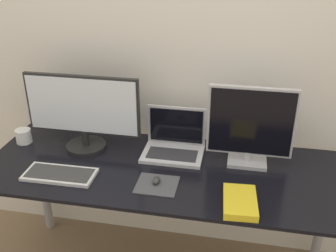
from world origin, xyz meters
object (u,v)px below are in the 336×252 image
at_px(book, 240,202).
at_px(mug, 24,136).
at_px(laptop, 174,142).
at_px(monitor_right, 250,127).
at_px(monitor_left, 83,111).
at_px(keyboard, 60,174).
at_px(mouse, 156,180).

relative_size(book, mug, 2.75).
distance_m(laptop, book, 0.55).
xyz_separation_m(monitor_right, mug, (-1.25, -0.01, -0.17)).
relative_size(monitor_right, laptop, 1.34).
relative_size(monitor_left, monitor_right, 1.45).
distance_m(laptop, keyboard, 0.62).
xyz_separation_m(laptop, book, (0.37, -0.41, -0.04)).
distance_m(mouse, book, 0.41).
xyz_separation_m(monitor_right, book, (-0.03, -0.36, -0.19)).
relative_size(monitor_right, mug, 4.97).
bearing_deg(book, laptop, 131.89).
bearing_deg(book, monitor_right, 85.93).
distance_m(monitor_right, laptop, 0.42).
xyz_separation_m(laptop, mug, (-0.86, -0.06, -0.02)).
xyz_separation_m(mouse, mug, (-0.83, 0.26, 0.02)).
height_order(keyboard, mug, mug).
relative_size(monitor_right, book, 1.81).
xyz_separation_m(monitor_left, monitor_right, (0.88, 0.00, -0.01)).
bearing_deg(monitor_right, monitor_left, -179.99).
xyz_separation_m(monitor_right, mouse, (-0.42, -0.27, -0.19)).
bearing_deg(mouse, laptop, 84.59).
bearing_deg(monitor_left, book, -23.01).
height_order(laptop, keyboard, laptop).
relative_size(monitor_right, keyboard, 1.22).
bearing_deg(book, mug, 163.98).
bearing_deg(mouse, book, -12.81).
distance_m(monitor_left, mug, 0.41).
distance_m(monitor_left, mouse, 0.57).
bearing_deg(monitor_left, monitor_right, 0.01).
xyz_separation_m(monitor_left, book, (0.85, -0.36, -0.20)).
height_order(monitor_right, laptop, monitor_right).
height_order(book, mug, mug).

